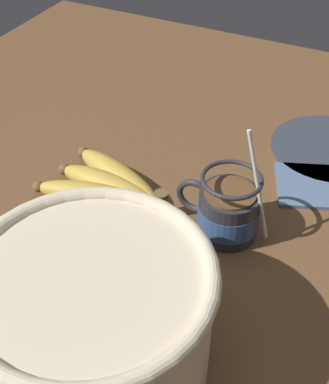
# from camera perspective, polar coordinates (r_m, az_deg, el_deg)

# --- Properties ---
(table) EXTENTS (1.32, 1.32, 0.04)m
(table) POSITION_cam_1_polar(r_m,az_deg,el_deg) (0.74, 2.92, -6.44)
(table) COLOR brown
(table) RESTS_ON ground
(coffee_mug) EXTENTS (0.13, 0.08, 0.17)m
(coffee_mug) POSITION_cam_1_polar(r_m,az_deg,el_deg) (0.72, 6.73, -2.02)
(coffee_mug) COLOR #28282D
(coffee_mug) RESTS_ON table
(banana_bunch) EXTENTS (0.20, 0.14, 0.04)m
(banana_bunch) POSITION_cam_1_polar(r_m,az_deg,el_deg) (0.79, -6.15, 0.71)
(banana_bunch) COLOR brown
(banana_bunch) RESTS_ON table
(woven_basket) EXTENTS (0.25, 0.25, 0.14)m
(woven_basket) POSITION_cam_1_polar(r_m,az_deg,el_deg) (0.56, -7.62, -12.85)
(woven_basket) COLOR beige
(woven_basket) RESTS_ON table
(napkin) EXTENTS (0.18, 0.15, 0.01)m
(napkin) POSITION_cam_1_polar(r_m,az_deg,el_deg) (0.85, 16.81, 0.58)
(napkin) COLOR slate
(napkin) RESTS_ON table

